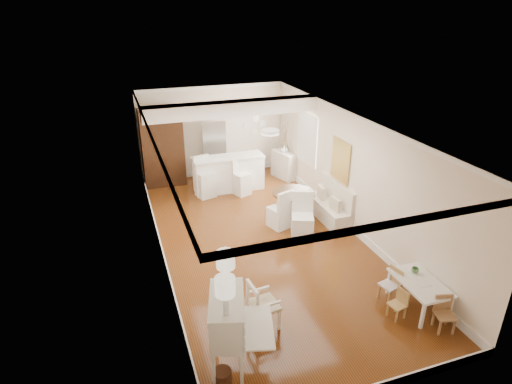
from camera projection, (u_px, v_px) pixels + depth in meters
room at (258, 156)px, 9.39m from camera, size 9.00×9.04×2.82m
secretary_bureau at (227, 333)px, 6.29m from camera, size 1.22×1.23×1.26m
gustavian_armchair at (264, 304)px, 7.17m from camera, size 0.56×0.56×0.88m
wicker_basket at (223, 378)px, 6.15m from camera, size 0.33×0.33×0.27m
kids_table at (418, 294)px, 7.68m from camera, size 0.70×1.13×0.55m
kids_chair_a at (397, 304)px, 7.43m from camera, size 0.31×0.31×0.54m
kids_chair_b at (390, 285)px, 7.86m from camera, size 0.37×0.37×0.64m
kids_chair_c at (445, 315)px, 7.11m from camera, size 0.37×0.37×0.64m
banquette at (329, 201)px, 10.73m from camera, size 0.52×1.60×0.98m
dining_table at (293, 206)px, 10.79m from camera, size 1.23×1.23×0.73m
slip_chair_near at (303, 216)px, 9.93m from camera, size 0.66×0.67×1.06m
slip_chair_far at (280, 208)px, 10.37m from camera, size 0.61×0.62×1.00m
breakfast_counter at (229, 173)px, 12.40m from camera, size 2.05×0.65×1.03m
bar_stool_left at (205, 177)px, 11.96m from camera, size 0.57×0.57×1.17m
bar_stool_right at (242, 178)px, 12.12m from camera, size 0.52×0.52×1.01m
pantry_cabinet at (163, 147)px, 12.57m from camera, size 1.20×0.60×2.30m
fridge at (225, 149)px, 13.21m from camera, size 0.75×0.65×1.80m
sideboard at (284, 165)px, 13.31m from camera, size 0.63×0.95×0.84m
pencil_cup at (415, 270)px, 7.79m from camera, size 0.16×0.16×0.10m
branch_vase at (284, 149)px, 13.10m from camera, size 0.21×0.21×0.21m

